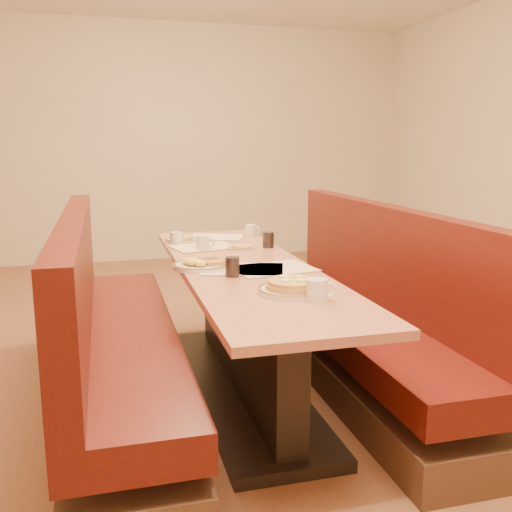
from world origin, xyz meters
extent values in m
plane|color=#9E6647|center=(0.00, 0.00, 0.00)|extent=(8.00, 8.00, 0.00)
cube|color=beige|center=(0.00, 4.00, 1.40)|extent=(6.00, 0.04, 2.80)
cube|color=black|center=(0.00, 0.00, 0.03)|extent=(0.55, 1.88, 0.06)
cube|color=black|center=(0.00, 0.00, 0.35)|extent=(0.15, 1.75, 0.71)
cube|color=#C5715B|center=(0.00, 0.00, 0.73)|extent=(0.70, 2.50, 0.04)
cube|color=#4C3326|center=(-0.68, 0.00, 0.10)|extent=(0.55, 2.50, 0.20)
cube|color=#52110E|center=(-0.68, 0.00, 0.37)|extent=(0.55, 2.50, 0.16)
cube|color=#52110E|center=(-0.89, 0.00, 0.75)|extent=(0.12, 2.50, 0.60)
cube|color=#4C3326|center=(0.68, 0.00, 0.10)|extent=(0.55, 2.50, 0.20)
cube|color=#52110E|center=(0.68, 0.00, 0.37)|extent=(0.55, 2.50, 0.16)
cube|color=#52110E|center=(0.89, 0.00, 0.75)|extent=(0.12, 2.50, 0.60)
cube|color=beige|center=(-0.03, -0.11, 0.75)|extent=(0.50, 0.43, 0.00)
cube|color=beige|center=(0.12, -0.14, 0.75)|extent=(0.48, 0.39, 0.00)
cube|color=beige|center=(-0.12, 0.59, 0.75)|extent=(0.45, 0.38, 0.00)
cube|color=beige|center=(0.03, 0.95, 0.75)|extent=(0.44, 0.38, 0.00)
cylinder|color=silver|center=(0.07, -0.63, 0.76)|extent=(0.32, 0.32, 0.02)
torus|color=brown|center=(0.07, -0.63, 0.77)|extent=(0.31, 0.31, 0.01)
cylinder|color=#C58646|center=(0.07, -0.63, 0.78)|extent=(0.24, 0.24, 0.02)
cylinder|color=#C58646|center=(0.07, -0.63, 0.80)|extent=(0.22, 0.22, 0.02)
cylinder|color=#FFF3A6|center=(0.11, -0.61, 0.82)|extent=(0.04, 0.04, 0.01)
cylinder|color=#FFF3A6|center=(0.04, -0.59, 0.82)|extent=(0.04, 0.04, 0.01)
cylinder|color=#FFF3A6|center=(0.02, -0.66, 0.82)|extent=(0.04, 0.04, 0.01)
cylinder|color=#FFF3A6|center=(0.09, -0.68, 0.82)|extent=(0.04, 0.04, 0.01)
cylinder|color=silver|center=(-0.24, -0.01, 0.76)|extent=(0.32, 0.32, 0.02)
torus|color=brown|center=(-0.24, -0.01, 0.77)|extent=(0.31, 0.31, 0.01)
ellipsoid|color=yellow|center=(-0.29, -0.03, 0.79)|extent=(0.08, 0.08, 0.04)
ellipsoid|color=yellow|center=(-0.25, -0.07, 0.79)|extent=(0.07, 0.07, 0.04)
ellipsoid|color=yellow|center=(-0.31, 0.01, 0.79)|extent=(0.06, 0.06, 0.03)
cylinder|color=brown|center=(-0.20, 0.02, 0.78)|extent=(0.12, 0.05, 0.02)
cylinder|color=brown|center=(-0.20, 0.05, 0.78)|extent=(0.12, 0.05, 0.02)
cube|color=gold|center=(-0.17, -0.05, 0.78)|extent=(0.10, 0.07, 0.02)
cylinder|color=silver|center=(0.09, 0.44, 0.76)|extent=(0.18, 0.18, 0.01)
torus|color=brown|center=(0.09, 0.44, 0.76)|extent=(0.18, 0.18, 0.01)
cylinder|color=#C29044|center=(0.09, 0.44, 0.77)|extent=(0.13, 0.13, 0.01)
ellipsoid|color=yellow|center=(0.07, 0.45, 0.78)|extent=(0.04, 0.04, 0.02)
cylinder|color=silver|center=(-0.23, 0.87, 0.76)|extent=(0.22, 0.22, 0.02)
torus|color=brown|center=(-0.23, 0.87, 0.77)|extent=(0.22, 0.22, 0.01)
cylinder|color=#C29044|center=(-0.23, 0.87, 0.78)|extent=(0.15, 0.15, 0.02)
ellipsoid|color=yellow|center=(-0.26, 0.88, 0.78)|extent=(0.05, 0.05, 0.02)
cylinder|color=silver|center=(0.12, -0.80, 0.80)|extent=(0.09, 0.09, 0.10)
torus|color=silver|center=(0.17, -0.81, 0.80)|extent=(0.07, 0.04, 0.07)
cylinder|color=black|center=(0.12, -0.80, 0.84)|extent=(0.08, 0.08, 0.01)
cylinder|color=silver|center=(-0.14, 0.52, 0.79)|extent=(0.08, 0.08, 0.09)
torus|color=silver|center=(-0.10, 0.51, 0.79)|extent=(0.06, 0.03, 0.06)
cylinder|color=black|center=(-0.14, 0.52, 0.83)|extent=(0.07, 0.07, 0.01)
cylinder|color=silver|center=(0.28, 0.94, 0.79)|extent=(0.08, 0.08, 0.09)
torus|color=silver|center=(0.32, 0.92, 0.79)|extent=(0.06, 0.04, 0.06)
cylinder|color=black|center=(0.28, 0.94, 0.83)|extent=(0.07, 0.07, 0.01)
cylinder|color=silver|center=(-0.28, 0.76, 0.79)|extent=(0.08, 0.08, 0.08)
torus|color=silver|center=(-0.24, 0.77, 0.79)|extent=(0.06, 0.03, 0.06)
cylinder|color=black|center=(-0.28, 0.76, 0.83)|extent=(0.06, 0.06, 0.01)
cylinder|color=black|center=(-0.12, -0.25, 0.80)|extent=(0.07, 0.07, 0.10)
cylinder|color=silver|center=(-0.12, -0.25, 0.80)|extent=(0.07, 0.07, 0.10)
cylinder|color=black|center=(0.28, 0.48, 0.80)|extent=(0.07, 0.07, 0.10)
cylinder|color=silver|center=(0.28, 0.48, 0.80)|extent=(0.07, 0.07, 0.10)
camera|label=1|loc=(-0.73, -2.99, 1.41)|focal=40.00mm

